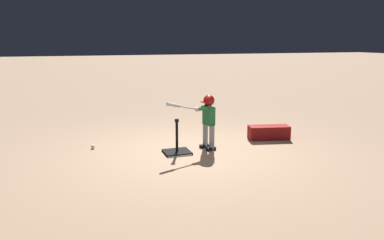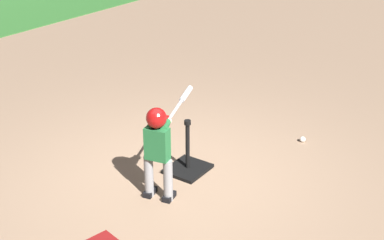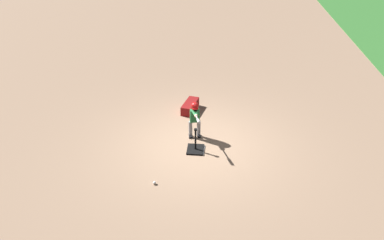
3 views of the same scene
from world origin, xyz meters
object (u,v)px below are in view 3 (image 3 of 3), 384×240
at_px(batter_child, 195,116).
at_px(baseball, 154,183).
at_px(batting_tee, 195,148).
at_px(equipment_bag, 190,106).

relative_size(batter_child, baseball, 14.02).
height_order(batter_child, baseball, batter_child).
bearing_deg(baseball, batting_tee, 150.95).
xyz_separation_m(baseball, equipment_bag, (-3.54, 0.45, 0.10)).
relative_size(baseball, equipment_bag, 0.09).
xyz_separation_m(batting_tee, batter_child, (-0.61, -0.07, 0.58)).
height_order(batter_child, equipment_bag, batter_child).
distance_m(batter_child, equipment_bag, 1.61).
bearing_deg(batter_child, baseball, -19.52).
xyz_separation_m(batter_child, baseball, (2.05, -0.73, -0.62)).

